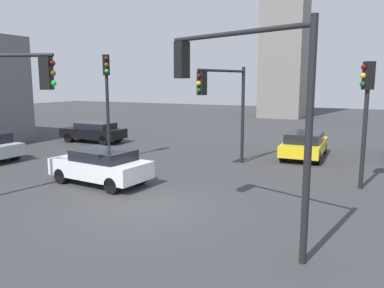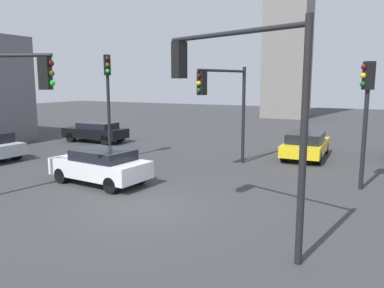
{
  "view_description": "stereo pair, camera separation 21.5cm",
  "coord_description": "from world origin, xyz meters",
  "px_view_note": "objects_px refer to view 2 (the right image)",
  "views": [
    {
      "loc": [
        6.6,
        -9.77,
        3.96
      ],
      "look_at": [
        -0.73,
        4.82,
        1.3
      ],
      "focal_mm": 35.73,
      "sensor_mm": 36.0,
      "label": 1
    },
    {
      "loc": [
        6.79,
        -9.68,
        3.96
      ],
      "look_at": [
        -0.73,
        4.82,
        1.3
      ],
      "focal_mm": 35.73,
      "sensor_mm": 36.0,
      "label": 2
    }
  ],
  "objects_px": {
    "traffic_light_0": "(2,94)",
    "traffic_light_3": "(234,86)",
    "traffic_light_4": "(223,96)",
    "car_4": "(96,131)",
    "traffic_light_1": "(366,101)",
    "car_0": "(306,144)",
    "traffic_light_2": "(108,88)",
    "car_3": "(101,165)"
  },
  "relations": [
    {
      "from": "traffic_light_1",
      "to": "traffic_light_4",
      "type": "bearing_deg",
      "value": -42.27
    },
    {
      "from": "traffic_light_0",
      "to": "traffic_light_3",
      "type": "xyz_separation_m",
      "value": [
        7.52,
        0.72,
        0.27
      ]
    },
    {
      "from": "car_3",
      "to": "traffic_light_0",
      "type": "bearing_deg",
      "value": 78.14
    },
    {
      "from": "traffic_light_2",
      "to": "car_4",
      "type": "xyz_separation_m",
      "value": [
        -4.68,
        4.24,
        -2.97
      ]
    },
    {
      "from": "traffic_light_2",
      "to": "traffic_light_0",
      "type": "bearing_deg",
      "value": -30.9
    },
    {
      "from": "traffic_light_0",
      "to": "traffic_light_3",
      "type": "bearing_deg",
      "value": -14.75
    },
    {
      "from": "traffic_light_3",
      "to": "car_3",
      "type": "bearing_deg",
      "value": -2.34
    },
    {
      "from": "traffic_light_0",
      "to": "car_0",
      "type": "height_order",
      "value": "traffic_light_0"
    },
    {
      "from": "traffic_light_4",
      "to": "car_4",
      "type": "relative_size",
      "value": 1.09
    },
    {
      "from": "traffic_light_4",
      "to": "car_4",
      "type": "bearing_deg",
      "value": -90.68
    },
    {
      "from": "traffic_light_0",
      "to": "traffic_light_2",
      "type": "xyz_separation_m",
      "value": [
        -1.68,
        7.14,
        0.09
      ]
    },
    {
      "from": "car_0",
      "to": "car_4",
      "type": "distance_m",
      "value": 13.5
    },
    {
      "from": "traffic_light_1",
      "to": "car_3",
      "type": "bearing_deg",
      "value": -10.42
    },
    {
      "from": "traffic_light_4",
      "to": "car_0",
      "type": "relative_size",
      "value": 1.01
    },
    {
      "from": "traffic_light_1",
      "to": "car_4",
      "type": "distance_m",
      "value": 17.21
    },
    {
      "from": "traffic_light_3",
      "to": "car_0",
      "type": "bearing_deg",
      "value": -68.55
    },
    {
      "from": "traffic_light_4",
      "to": "traffic_light_1",
      "type": "bearing_deg",
      "value": 97.56
    },
    {
      "from": "traffic_light_3",
      "to": "traffic_light_4",
      "type": "xyz_separation_m",
      "value": [
        -3.38,
        7.39,
        -0.5
      ]
    },
    {
      "from": "traffic_light_1",
      "to": "car_4",
      "type": "xyz_separation_m",
      "value": [
        -16.48,
        4.22,
        -2.58
      ]
    },
    {
      "from": "traffic_light_4",
      "to": "car_0",
      "type": "xyz_separation_m",
      "value": [
        2.97,
        4.23,
        -2.64
      ]
    },
    {
      "from": "traffic_light_2",
      "to": "car_0",
      "type": "height_order",
      "value": "traffic_light_2"
    },
    {
      "from": "traffic_light_1",
      "to": "traffic_light_2",
      "type": "distance_m",
      "value": 11.82
    },
    {
      "from": "traffic_light_0",
      "to": "car_4",
      "type": "xyz_separation_m",
      "value": [
        -6.35,
        11.38,
        -2.88
      ]
    },
    {
      "from": "traffic_light_1",
      "to": "traffic_light_3",
      "type": "relative_size",
      "value": 0.88
    },
    {
      "from": "traffic_light_1",
      "to": "car_0",
      "type": "distance_m",
      "value": 6.53
    },
    {
      "from": "traffic_light_2",
      "to": "traffic_light_3",
      "type": "distance_m",
      "value": 11.22
    },
    {
      "from": "traffic_light_0",
      "to": "traffic_light_4",
      "type": "xyz_separation_m",
      "value": [
        4.14,
        8.12,
        -0.24
      ]
    },
    {
      "from": "traffic_light_3",
      "to": "car_4",
      "type": "height_order",
      "value": "traffic_light_3"
    },
    {
      "from": "traffic_light_0",
      "to": "car_3",
      "type": "xyz_separation_m",
      "value": [
        1.01,
        3.33,
        -2.86
      ]
    },
    {
      "from": "car_0",
      "to": "car_3",
      "type": "xyz_separation_m",
      "value": [
        -6.11,
        -9.02,
        0.01
      ]
    },
    {
      "from": "traffic_light_0",
      "to": "car_4",
      "type": "relative_size",
      "value": 1.2
    },
    {
      "from": "traffic_light_2",
      "to": "traffic_light_4",
      "type": "height_order",
      "value": "traffic_light_2"
    },
    {
      "from": "traffic_light_0",
      "to": "car_0",
      "type": "relative_size",
      "value": 1.11
    },
    {
      "from": "car_0",
      "to": "traffic_light_4",
      "type": "bearing_deg",
      "value": 142.72
    },
    {
      "from": "traffic_light_3",
      "to": "car_4",
      "type": "distance_m",
      "value": 17.78
    },
    {
      "from": "traffic_light_1",
      "to": "traffic_light_3",
      "type": "height_order",
      "value": "traffic_light_3"
    },
    {
      "from": "car_0",
      "to": "car_3",
      "type": "distance_m",
      "value": 10.9
    },
    {
      "from": "traffic_light_2",
      "to": "traffic_light_4",
      "type": "relative_size",
      "value": 1.13
    },
    {
      "from": "traffic_light_1",
      "to": "traffic_light_4",
      "type": "xyz_separation_m",
      "value": [
        -5.99,
        0.96,
        0.07
      ]
    },
    {
      "from": "traffic_light_0",
      "to": "car_0",
      "type": "xyz_separation_m",
      "value": [
        7.11,
        12.35,
        -2.88
      ]
    },
    {
      "from": "traffic_light_2",
      "to": "traffic_light_3",
      "type": "relative_size",
      "value": 1.0
    },
    {
      "from": "traffic_light_1",
      "to": "car_4",
      "type": "bearing_deg",
      "value": -47.59
    }
  ]
}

